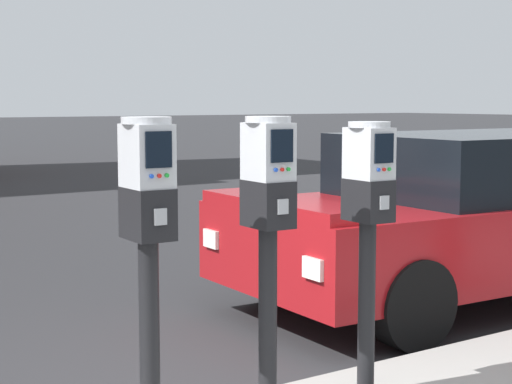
{
  "coord_description": "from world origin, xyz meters",
  "views": [
    {
      "loc": [
        -2.14,
        -3.38,
        1.7
      ],
      "look_at": [
        0.11,
        -0.09,
        1.26
      ],
      "focal_mm": 58.33,
      "sensor_mm": 36.0,
      "label": 1
    }
  ],
  "objects_px": {
    "parking_meter_end_of_row": "(368,209)",
    "parking_meter_near_kerb": "(148,224)",
    "parking_meter_twin_adjacent": "(268,214)",
    "parked_car_dark_hatchback": "(481,213)"
  },
  "relations": [
    {
      "from": "parked_car_dark_hatchback",
      "to": "parking_meter_near_kerb",
      "type": "bearing_deg",
      "value": 23.68
    },
    {
      "from": "parking_meter_twin_adjacent",
      "to": "parking_meter_end_of_row",
      "type": "bearing_deg",
      "value": 92.13
    },
    {
      "from": "parking_meter_near_kerb",
      "to": "parking_meter_end_of_row",
      "type": "distance_m",
      "value": 1.27
    },
    {
      "from": "parking_meter_near_kerb",
      "to": "parked_car_dark_hatchback",
      "type": "height_order",
      "value": "parking_meter_near_kerb"
    },
    {
      "from": "parking_meter_twin_adjacent",
      "to": "parked_car_dark_hatchback",
      "type": "distance_m",
      "value": 3.67
    },
    {
      "from": "parking_meter_end_of_row",
      "to": "parked_car_dark_hatchback",
      "type": "xyz_separation_m",
      "value": [
        2.68,
        1.53,
        -0.39
      ]
    },
    {
      "from": "parking_meter_end_of_row",
      "to": "parking_meter_near_kerb",
      "type": "bearing_deg",
      "value": -87.87
    },
    {
      "from": "parking_meter_near_kerb",
      "to": "parking_meter_end_of_row",
      "type": "xyz_separation_m",
      "value": [
        1.27,
        -0.0,
        -0.03
      ]
    },
    {
      "from": "parking_meter_end_of_row",
      "to": "parked_car_dark_hatchback",
      "type": "height_order",
      "value": "parking_meter_end_of_row"
    },
    {
      "from": "parking_meter_twin_adjacent",
      "to": "parking_meter_end_of_row",
      "type": "relative_size",
      "value": 1.02
    }
  ]
}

